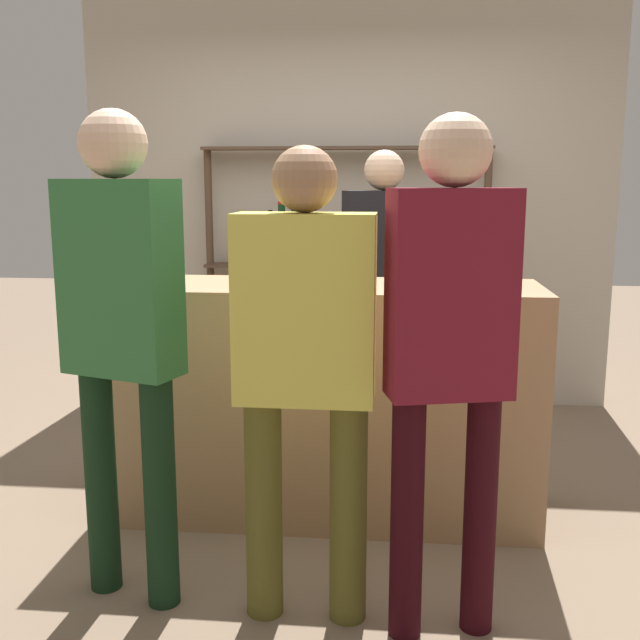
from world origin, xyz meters
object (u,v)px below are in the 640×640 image
at_px(server_behind_counter, 383,275).
at_px(customer_right, 450,335).
at_px(counter_bottle_3, 305,252).
at_px(ice_bucket, 478,258).
at_px(counter_bottle_1, 282,250).
at_px(customer_left, 122,318).
at_px(wine_glass, 143,262).
at_px(counter_bottle_2, 295,256).
at_px(customer_center, 305,354).
at_px(counter_bottle_0, 404,259).

bearing_deg(server_behind_counter, customer_right, -11.30).
xyz_separation_m(counter_bottle_3, ice_bucket, (0.76, 0.03, -0.02)).
bearing_deg(ice_bucket, counter_bottle_1, 174.38).
bearing_deg(customer_left, wine_glass, 30.42).
bearing_deg(customer_left, counter_bottle_3, -16.68).
bearing_deg(server_behind_counter, ice_bucket, 6.15).
distance_m(counter_bottle_3, customer_right, 1.09).
bearing_deg(wine_glass, server_behind_counter, 46.72).
xyz_separation_m(counter_bottle_2, customer_center, (0.13, -0.76, -0.25)).
bearing_deg(server_behind_counter, customer_left, -45.70).
distance_m(counter_bottle_3, customer_center, 0.90).
xyz_separation_m(counter_bottle_3, customer_center, (0.10, -0.85, -0.26)).
height_order(ice_bucket, server_behind_counter, server_behind_counter).
bearing_deg(counter_bottle_3, counter_bottle_2, -108.44).
height_order(wine_glass, ice_bucket, ice_bucket).
relative_size(wine_glass, customer_center, 0.09).
bearing_deg(customer_center, counter_bottle_1, 13.48).
bearing_deg(ice_bucket, wine_glass, -173.68).
xyz_separation_m(counter_bottle_0, customer_left, (-0.99, -0.81, -0.13)).
distance_m(counter_bottle_0, customer_center, 0.97).
bearing_deg(counter_bottle_2, ice_bucket, 9.04).
bearing_deg(server_behind_counter, customer_center, -25.98).
height_order(counter_bottle_1, customer_right, customer_right).
xyz_separation_m(wine_glass, server_behind_counter, (1.02, 1.09, -0.18)).
bearing_deg(ice_bucket, counter_bottle_0, -178.18).
height_order(counter_bottle_2, customer_right, customer_right).
bearing_deg(counter_bottle_1, ice_bucket, -5.62).
relative_size(counter_bottle_1, customer_center, 0.22).
relative_size(ice_bucket, customer_left, 0.14).
height_order(counter_bottle_2, server_behind_counter, server_behind_counter).
xyz_separation_m(counter_bottle_0, ice_bucket, (0.32, 0.01, 0.01)).
height_order(counter_bottle_2, customer_left, customer_left).
height_order(customer_right, customer_left, customer_left).
height_order(ice_bucket, customer_center, customer_center).
relative_size(counter_bottle_1, customer_right, 0.21).
bearing_deg(customer_right, counter_bottle_3, 18.98).
bearing_deg(customer_left, customer_center, -77.31).
bearing_deg(customer_right, counter_bottle_2, 23.35).
bearing_deg(counter_bottle_0, wine_glass, -172.41).
relative_size(counter_bottle_2, server_behind_counter, 0.21).
bearing_deg(ice_bucket, customer_center, -126.69).
distance_m(ice_bucket, customer_right, 0.97).
distance_m(counter_bottle_1, ice_bucket, 0.89).
distance_m(counter_bottle_1, customer_right, 1.25).
relative_size(counter_bottle_1, customer_left, 0.21).
xyz_separation_m(server_behind_counter, customer_center, (-0.23, -1.81, -0.04)).
bearing_deg(customer_right, server_behind_counter, -6.00).
height_order(counter_bottle_0, customer_right, customer_right).
height_order(wine_glass, customer_left, customer_left).
xyz_separation_m(counter_bottle_2, counter_bottle_3, (0.03, 0.09, 0.01)).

